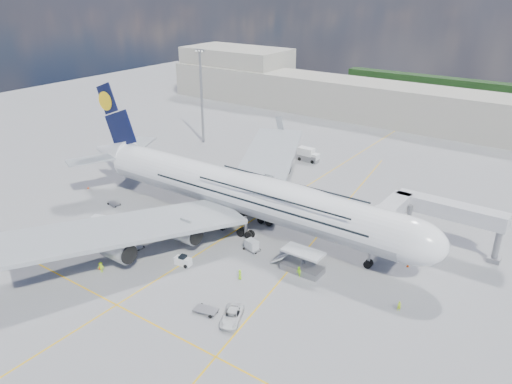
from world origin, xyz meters
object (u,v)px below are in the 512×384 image
Objects in this scene: crew_wing at (88,237)px; cone_wing_left_outer at (283,183)px; light_mast at (202,96)px; airliner at (244,193)px; jet_bridge at (426,212)px; crew_nose at (399,306)px; cone_wing_left_inner at (281,198)px; dolly_row_a at (78,236)px; crew_van at (240,274)px; dolly_nose_far at (206,310)px; cone_wing_right_inner at (156,217)px; dolly_row_b at (99,221)px; baggage_tug at (183,261)px; crew_loader at (299,272)px; catering_truck_inner at (216,181)px; catering_truck_outer at (308,155)px; crew_tug at (101,267)px; dolly_nose_near at (252,245)px; service_van at (232,316)px; dolly_back at (114,204)px; dolly_row_c at (136,246)px; cone_tail at (88,188)px; cone_wing_right_outer at (100,268)px; cone_nose at (408,265)px; cargo_loader at (302,264)px.

cone_wing_left_outer is (13.81, 42.20, -0.51)m from crew_wing.
airliner is at bearing -41.00° from light_mast.
jet_bridge is 12.32× the size of crew_nose.
cone_wing_left_inner is (18.04, 34.80, -0.52)m from crew_wing.
dolly_row_a is 31.26m from crew_van.
cone_wing_left_outer is at bearing 96.09° from dolly_nose_far.
crew_van is at bearing -16.00° from cone_wing_right_inner.
airliner is at bearing 16.12° from dolly_row_b.
crew_loader is (17.03, 7.74, 0.13)m from baggage_tug.
catering_truck_inner is 37.99m from crew_loader.
catering_truck_outer is 53.52m from crew_loader.
dolly_nose_near is at bearing 29.88° from crew_tug.
cone_wing_right_inner is (-14.86, -21.64, 0.01)m from cone_wing_left_inner.
service_van is (37.30, -7.75, -0.37)m from dolly_row_b.
dolly_back is 22.00m from catering_truck_inner.
dolly_row_c is 26.43m from service_van.
cone_wing_left_outer is 1.00× the size of cone_tail.
baggage_tug is 10.15m from crew_van.
dolly_row_c is 0.87× the size of dolly_nose_far.
airliner reaches higher than dolly_row_c.
cone_tail is at bearing 124.24° from crew_tug.
service_van is at bearing 4.23° from cone_wing_right_outer.
cone_wing_right_outer is at bearing -110.60° from crew_wing.
dolly_back is 0.85× the size of dolly_nose_far.
dolly_row_c is at bearing -13.40° from dolly_back.
light_mast is 39.48m from cone_wing_left_outer.
cone_wing_right_inner reaches higher than dolly_back.
dolly_row_b reaches higher than cone_nose.
dolly_row_a is at bearing 138.14° from crew_tug.
cargo_loader is at bearing 14.49° from crew_tug.
cone_wing_left_outer is at bearing 46.84° from dolly_row_b.
dolly_nose_far is (21.57, -6.85, 0.06)m from dolly_row_c.
cone_wing_left_outer is (16.70, 37.53, -0.86)m from dolly_row_b.
crew_nose reaches higher than service_van.
cone_wing_right_inner is (3.18, 13.16, -0.52)m from crew_wing.
crew_loader is 30.99m from crew_tug.
dolly_row_b is 11.75m from dolly_row_c.
crew_loader reaches higher than crew_van.
crew_tug is at bearing -113.36° from dolly_nose_near.
dolly_nose_near is 6.70× the size of cone_wing_right_inner.
light_mast is 73.26m from crew_loader.
crew_nose is at bearing 15.12° from dolly_back.
service_van is 10.47× the size of cone_wing_left_outer.
light_mast is 69.35m from crew_tug.
cargo_loader reaches higher than dolly_nose_near.
cargo_loader is at bearing -125.75° from jet_bridge.
light_mast is 16.83× the size of crew_wing.
crew_van is 39.59m from cone_wing_left_outer.
catering_truck_outer is (13.73, 53.82, 0.47)m from dolly_row_b.
jet_bridge is 2.61× the size of catering_truck_inner.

